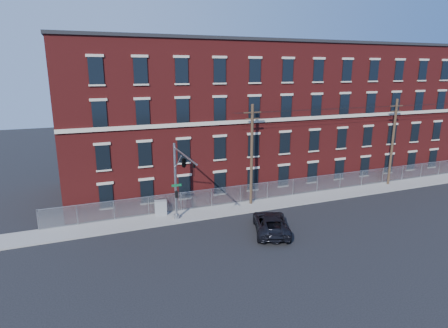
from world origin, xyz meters
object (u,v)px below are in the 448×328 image
traffic_signal_mast (182,169)px  utility_cabinet (161,208)px  utility_pole_near (252,153)px  pickup_truck (271,223)px

traffic_signal_mast → utility_cabinet: 6.00m
utility_pole_near → utility_cabinet: bearing=178.1°
utility_pole_near → utility_cabinet: 10.20m
traffic_signal_mast → utility_cabinet: bearing=107.0°
traffic_signal_mast → utility_pole_near: size_ratio=0.70×
utility_pole_near → pickup_truck: bearing=-101.1°
utility_pole_near → utility_cabinet: (-9.14, 0.30, -4.52)m
utility_pole_near → pickup_truck: utility_pole_near is taller
utility_pole_near → utility_cabinet: utility_pole_near is taller
utility_cabinet → utility_pole_near: bearing=8.3°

